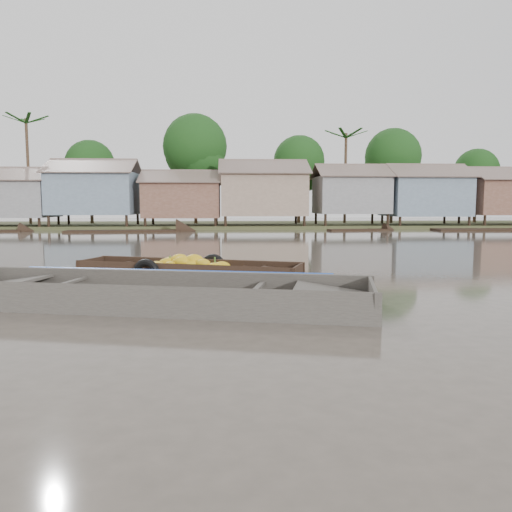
{
  "coord_description": "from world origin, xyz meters",
  "views": [
    {
      "loc": [
        -0.3,
        -9.93,
        1.93
      ],
      "look_at": [
        0.32,
        0.81,
        0.8
      ],
      "focal_mm": 35.0,
      "sensor_mm": 36.0,
      "label": 1
    }
  ],
  "objects": [
    {
      "name": "distant_boats",
      "position": [
        8.66,
        23.18,
        -0.05
      ],
      "size": [
        46.63,
        14.87,
        0.35
      ],
      "color": "black",
      "rests_on": "ground"
    },
    {
      "name": "ground",
      "position": [
        0.0,
        0.0,
        0.0
      ],
      "size": [
        120.0,
        120.0,
        0.0
      ],
      "primitive_type": "plane",
      "color": "#484137",
      "rests_on": "ground"
    },
    {
      "name": "viewer_boat",
      "position": [
        -1.65,
        -0.43,
        0.08
      ],
      "size": [
        8.54,
        3.94,
        0.66
      ],
      "rotation": [
        0.0,
        0.0,
        -0.23
      ],
      "color": "#3D3734",
      "rests_on": "ground"
    },
    {
      "name": "banana_boat",
      "position": [
        -1.41,
        3.18,
        0.18
      ],
      "size": [
        6.11,
        3.3,
        0.83
      ],
      "rotation": [
        0.0,
        0.0,
        -0.33
      ],
      "color": "black",
      "rests_on": "ground"
    },
    {
      "name": "riverbank",
      "position": [
        3.03,
        31.86,
        3.07
      ],
      "size": [
        120.0,
        12.47,
        10.22
      ],
      "color": "#384723",
      "rests_on": "ground"
    }
  ]
}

